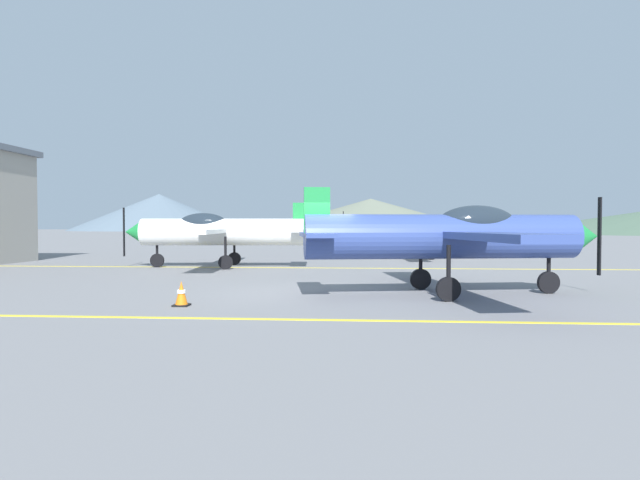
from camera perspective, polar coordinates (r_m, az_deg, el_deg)
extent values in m
plane|color=slate|center=(14.45, -1.24, -5.92)|extent=(400.00, 400.00, 0.00)
cube|color=yellow|center=(10.61, -3.27, -8.66)|extent=(80.00, 0.16, 0.01)
cube|color=yellow|center=(23.04, 0.81, -3.07)|extent=(80.00, 0.16, 0.01)
cylinder|color=#33478C|center=(14.52, 13.13, 0.36)|extent=(7.54, 2.44, 1.20)
cone|color=#1E8C3F|center=(16.30, 26.94, 0.36)|extent=(0.93, 1.14, 1.02)
cube|color=black|center=(16.54, 28.22, 0.36)|extent=(0.07, 0.14, 2.19)
ellipsoid|color=#1E2833|center=(14.86, 16.74, 1.76)|extent=(2.32, 1.34, 0.99)
cube|color=#33478C|center=(14.66, 14.75, 0.58)|extent=(2.81, 9.70, 0.18)
cube|color=#33478C|center=(13.81, -0.34, 0.57)|extent=(1.24, 2.93, 0.11)
cube|color=#1E8C3F|center=(13.81, -0.34, 3.07)|extent=(0.70, 0.25, 1.31)
cylinder|color=black|center=(15.80, 23.72, -2.29)|extent=(0.11, 0.11, 1.10)
cylinder|color=black|center=(15.84, 23.69, -4.27)|extent=(0.63, 0.23, 0.61)
cylinder|color=black|center=(13.35, 13.87, -2.90)|extent=(0.11, 0.11, 1.10)
cylinder|color=black|center=(13.40, 13.85, -5.24)|extent=(0.63, 0.23, 0.61)
cylinder|color=black|center=(15.63, 10.94, -2.22)|extent=(0.11, 0.11, 1.10)
cylinder|color=black|center=(15.68, 10.93, -4.22)|extent=(0.63, 0.23, 0.61)
cylinder|color=white|center=(23.82, -10.32, 0.87)|extent=(7.52, 1.80, 1.20)
cone|color=#1E8C3F|center=(24.86, -19.69, 0.83)|extent=(0.85, 1.08, 1.02)
cube|color=black|center=(25.01, -20.63, 0.83)|extent=(0.05, 0.13, 2.19)
ellipsoid|color=#1E2833|center=(24.01, -12.64, 1.72)|extent=(2.26, 1.16, 0.99)
cube|color=white|center=(23.90, -11.36, 1.00)|extent=(1.98, 9.70, 0.18)
cube|color=white|center=(23.47, -2.13, 1.02)|extent=(0.99, 2.90, 0.11)
cube|color=#1E8C3F|center=(23.47, -2.14, 2.49)|extent=(0.70, 0.19, 1.31)
cylinder|color=black|center=(24.55, -17.38, -0.86)|extent=(0.11, 0.11, 1.10)
cylinder|color=black|center=(24.58, -17.37, -2.14)|extent=(0.62, 0.18, 0.61)
cylinder|color=black|center=(24.99, -9.34, -0.77)|extent=(0.11, 0.11, 1.10)
cylinder|color=black|center=(25.02, -9.34, -2.02)|extent=(0.62, 0.18, 0.61)
cylinder|color=black|center=(22.62, -10.29, -1.02)|extent=(0.11, 0.11, 1.10)
cylinder|color=black|center=(22.65, -10.28, -2.41)|extent=(0.62, 0.18, 0.61)
cylinder|color=silver|center=(30.22, 11.20, 1.03)|extent=(7.50, 1.66, 1.20)
cone|color=blue|center=(29.75, 3.40, 1.05)|extent=(0.83, 1.07, 1.02)
cube|color=black|center=(29.73, 2.56, 1.05)|extent=(0.05, 0.13, 2.19)
ellipsoid|color=#1E2833|center=(30.06, 9.36, 1.72)|extent=(2.25, 1.12, 0.99)
cube|color=silver|center=(30.14, 10.38, 1.13)|extent=(1.79, 9.69, 0.18)
cube|color=silver|center=(31.02, 17.38, 1.10)|extent=(0.94, 2.89, 0.11)
cube|color=blue|center=(31.02, 17.39, 2.21)|extent=(0.70, 0.17, 1.31)
cylinder|color=black|center=(29.83, 5.39, -0.36)|extent=(0.11, 0.11, 1.10)
cylinder|color=black|center=(29.86, 5.39, -1.42)|extent=(0.62, 0.17, 0.61)
cylinder|color=black|center=(31.46, 11.19, -0.28)|extent=(0.11, 0.11, 1.10)
cylinder|color=black|center=(31.48, 11.18, -1.28)|extent=(0.62, 0.17, 0.61)
cylinder|color=black|center=(29.10, 12.05, -0.44)|extent=(0.11, 0.11, 1.10)
cylinder|color=black|center=(29.12, 12.04, -1.52)|extent=(0.62, 0.17, 0.61)
cube|color=white|center=(41.96, 18.69, -0.08)|extent=(4.43, 2.14, 0.75)
cube|color=black|center=(41.90, 18.51, 0.81)|extent=(2.53, 1.77, 0.55)
cylinder|color=black|center=(41.62, 20.94, -0.63)|extent=(0.66, 0.27, 0.64)
cylinder|color=black|center=(43.30, 20.08, -0.54)|extent=(0.66, 0.27, 0.64)
cylinder|color=black|center=(40.67, 17.21, -0.65)|extent=(0.66, 0.27, 0.64)
cylinder|color=black|center=(42.39, 16.48, -0.55)|extent=(0.66, 0.27, 0.64)
cube|color=black|center=(12.76, -14.90, -6.89)|extent=(0.36, 0.36, 0.04)
cone|color=orange|center=(12.72, -14.91, -5.58)|extent=(0.29, 0.29, 0.55)
cylinder|color=white|center=(12.72, -14.91, -5.46)|extent=(0.20, 0.20, 0.08)
cone|color=slate|center=(186.88, -17.15, 2.92)|extent=(58.64, 58.64, 12.49)
cone|color=slate|center=(126.11, 5.55, 2.66)|extent=(57.78, 57.78, 8.22)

